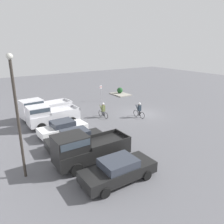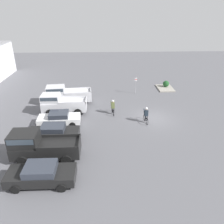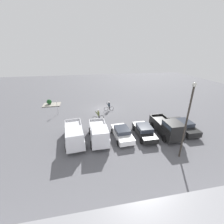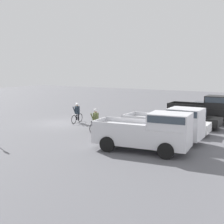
{
  "view_description": "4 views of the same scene",
  "coord_description": "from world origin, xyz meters",
  "px_view_note": "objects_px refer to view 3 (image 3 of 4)",
  "views": [
    {
      "loc": [
        -18.6,
        16.36,
        7.96
      ],
      "look_at": [
        -0.68,
        4.52,
        1.2
      ],
      "focal_mm": 35.0,
      "sensor_mm": 36.0,
      "label": 1
    },
    {
      "loc": [
        -21.04,
        5.43,
        10.94
      ],
      "look_at": [
        -0.68,
        4.52,
        1.2
      ],
      "focal_mm": 35.0,
      "sensor_mm": 36.0,
      "label": 2
    },
    {
      "loc": [
        3.25,
        25.06,
        10.01
      ],
      "look_at": [
        -0.68,
        4.52,
        1.2
      ],
      "focal_mm": 24.0,
      "sensor_mm": 36.0,
      "label": 3
    },
    {
      "loc": [
        20.51,
        16.93,
        4.79
      ],
      "look_at": [
        -0.68,
        4.52,
        1.2
      ],
      "focal_mm": 50.0,
      "sensor_mm": 36.0,
      "label": 4
    }
  ],
  "objects_px": {
    "sedan_0": "(184,126)",
    "pickup_truck_2": "(74,134)",
    "cyclist_0": "(98,114)",
    "lamppost": "(187,117)",
    "sedan_1": "(144,131)",
    "pickup_truck_1": "(99,133)",
    "pickup_truck_0": "(168,127)",
    "sedan_2": "(122,133)",
    "shrub": "(49,102)",
    "cyclist_1": "(109,106)",
    "fire_lane_sign": "(57,106)"
  },
  "relations": [
    {
      "from": "cyclist_1",
      "to": "pickup_truck_1",
      "type": "bearing_deg",
      "value": 73.51
    },
    {
      "from": "cyclist_1",
      "to": "shrub",
      "type": "height_order",
      "value": "cyclist_1"
    },
    {
      "from": "sedan_2",
      "to": "cyclist_1",
      "type": "xyz_separation_m",
      "value": [
        0.06,
        -9.01,
        0.17
      ]
    },
    {
      "from": "sedan_1",
      "to": "pickup_truck_1",
      "type": "distance_m",
      "value": 5.62
    },
    {
      "from": "pickup_truck_0",
      "to": "cyclist_0",
      "type": "distance_m",
      "value": 10.01
    },
    {
      "from": "sedan_0",
      "to": "shrub",
      "type": "distance_m",
      "value": 23.77
    },
    {
      "from": "fire_lane_sign",
      "to": "shrub",
      "type": "relative_size",
      "value": 2.57
    },
    {
      "from": "pickup_truck_1",
      "to": "cyclist_0",
      "type": "bearing_deg",
      "value": -95.11
    },
    {
      "from": "lamppost",
      "to": "shrub",
      "type": "xyz_separation_m",
      "value": [
        15.76,
        -18.46,
        -3.73
      ]
    },
    {
      "from": "sedan_1",
      "to": "pickup_truck_2",
      "type": "relative_size",
      "value": 0.83
    },
    {
      "from": "sedan_0",
      "to": "cyclist_1",
      "type": "height_order",
      "value": "cyclist_1"
    },
    {
      "from": "pickup_truck_1",
      "to": "shrub",
      "type": "xyz_separation_m",
      "value": [
        8.11,
        -14.33,
        -0.56
      ]
    },
    {
      "from": "pickup_truck_0",
      "to": "fire_lane_sign",
      "type": "height_order",
      "value": "fire_lane_sign"
    },
    {
      "from": "pickup_truck_2",
      "to": "cyclist_0",
      "type": "bearing_deg",
      "value": -119.74
    },
    {
      "from": "sedan_1",
      "to": "cyclist_0",
      "type": "bearing_deg",
      "value": -48.23
    },
    {
      "from": "sedan_0",
      "to": "sedan_1",
      "type": "xyz_separation_m",
      "value": [
        5.6,
        0.26,
        -0.01
      ]
    },
    {
      "from": "pickup_truck_2",
      "to": "sedan_0",
      "type": "bearing_deg",
      "value": -178.62
    },
    {
      "from": "sedan_0",
      "to": "lamppost",
      "type": "xyz_separation_m",
      "value": [
        3.55,
        4.61,
        3.63
      ]
    },
    {
      "from": "sedan_1",
      "to": "sedan_2",
      "type": "xyz_separation_m",
      "value": [
        2.8,
        -0.03,
        -0.02
      ]
    },
    {
      "from": "pickup_truck_0",
      "to": "sedan_1",
      "type": "distance_m",
      "value": 2.89
    },
    {
      "from": "cyclist_0",
      "to": "lamppost",
      "type": "bearing_deg",
      "value": 125.39
    },
    {
      "from": "pickup_truck_2",
      "to": "fire_lane_sign",
      "type": "distance_m",
      "value": 9.73
    },
    {
      "from": "sedan_1",
      "to": "cyclist_0",
      "type": "distance_m",
      "value": 7.61
    },
    {
      "from": "pickup_truck_0",
      "to": "shrub",
      "type": "distance_m",
      "value": 22.06
    },
    {
      "from": "pickup_truck_0",
      "to": "sedan_1",
      "type": "height_order",
      "value": "pickup_truck_0"
    },
    {
      "from": "pickup_truck_0",
      "to": "lamppost",
      "type": "height_order",
      "value": "lamppost"
    },
    {
      "from": "pickup_truck_0",
      "to": "sedan_1",
      "type": "bearing_deg",
      "value": -10.14
    },
    {
      "from": "sedan_2",
      "to": "pickup_truck_1",
      "type": "bearing_deg",
      "value": 5.22
    },
    {
      "from": "sedan_0",
      "to": "fire_lane_sign",
      "type": "xyz_separation_m",
      "value": [
        17.04,
        -8.89,
        0.72
      ]
    },
    {
      "from": "pickup_truck_2",
      "to": "cyclist_0",
      "type": "height_order",
      "value": "pickup_truck_2"
    },
    {
      "from": "cyclist_1",
      "to": "fire_lane_sign",
      "type": "xyz_separation_m",
      "value": [
        8.58,
        -0.11,
        0.58
      ]
    },
    {
      "from": "sedan_0",
      "to": "cyclist_0",
      "type": "height_order",
      "value": "cyclist_0"
    },
    {
      "from": "sedan_0",
      "to": "pickup_truck_2",
      "type": "relative_size",
      "value": 0.83
    },
    {
      "from": "sedan_0",
      "to": "sedan_2",
      "type": "relative_size",
      "value": 1.07
    },
    {
      "from": "pickup_truck_0",
      "to": "sedan_1",
      "type": "xyz_separation_m",
      "value": [
        2.8,
        -0.5,
        -0.49
      ]
    },
    {
      "from": "fire_lane_sign",
      "to": "cyclist_0",
      "type": "bearing_deg",
      "value": 151.36
    },
    {
      "from": "shrub",
      "to": "cyclist_1",
      "type": "bearing_deg",
      "value": 154.97
    },
    {
      "from": "cyclist_0",
      "to": "pickup_truck_1",
      "type": "bearing_deg",
      "value": 84.89
    },
    {
      "from": "sedan_0",
      "to": "lamppost",
      "type": "height_order",
      "value": "lamppost"
    },
    {
      "from": "pickup_truck_0",
      "to": "cyclist_0",
      "type": "bearing_deg",
      "value": -38.13
    },
    {
      "from": "cyclist_0",
      "to": "fire_lane_sign",
      "type": "relative_size",
      "value": 0.74
    },
    {
      "from": "sedan_1",
      "to": "pickup_truck_2",
      "type": "distance_m",
      "value": 8.37
    },
    {
      "from": "lamppost",
      "to": "sedan_2",
      "type": "bearing_deg",
      "value": -42.1
    },
    {
      "from": "pickup_truck_0",
      "to": "cyclist_1",
      "type": "height_order",
      "value": "pickup_truck_0"
    },
    {
      "from": "pickup_truck_1",
      "to": "shrub",
      "type": "height_order",
      "value": "pickup_truck_1"
    },
    {
      "from": "sedan_1",
      "to": "fire_lane_sign",
      "type": "height_order",
      "value": "fire_lane_sign"
    },
    {
      "from": "fire_lane_sign",
      "to": "lamppost",
      "type": "height_order",
      "value": "lamppost"
    },
    {
      "from": "lamppost",
      "to": "pickup_truck_2",
      "type": "bearing_deg",
      "value": -22.34
    },
    {
      "from": "cyclist_1",
      "to": "lamppost",
      "type": "relative_size",
      "value": 0.23
    },
    {
      "from": "shrub",
      "to": "pickup_truck_1",
      "type": "bearing_deg",
      "value": 119.52
    }
  ]
}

